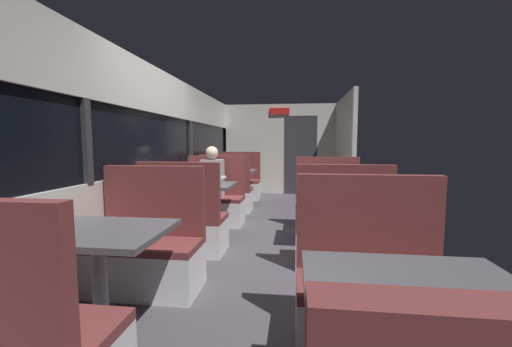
{
  "coord_description": "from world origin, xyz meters",
  "views": [
    {
      "loc": [
        0.4,
        -3.99,
        1.31
      ],
      "look_at": [
        -0.27,
        1.47,
        0.78
      ],
      "focal_mm": 22.12,
      "sensor_mm": 36.0,
      "label": 1
    }
  ],
  "objects": [
    {
      "name": "bench_far_window_facing_end",
      "position": [
        -0.89,
        1.89,
        0.33
      ],
      "size": [
        0.95,
        0.5,
        1.1
      ],
      "color": "silver",
      "rests_on": "ground_plane"
    },
    {
      "name": "bench_front_aisle_facing_entry",
      "position": [
        0.89,
        -1.99,
        0.33
      ],
      "size": [
        0.95,
        0.5,
        1.1
      ],
      "color": "silver",
      "rests_on": "ground_plane"
    },
    {
      "name": "bench_near_window_facing_entry",
      "position": [
        -0.89,
        -1.39,
        0.33
      ],
      "size": [
        0.95,
        0.5,
        1.1
      ],
      "color": "silver",
      "rests_on": "ground_plane"
    },
    {
      "name": "dining_table_rear_aisle",
      "position": [
        0.89,
        0.05,
        0.64
      ],
      "size": [
        0.9,
        0.7,
        0.74
      ],
      "color": "#9E9EA3",
      "rests_on": "ground_plane"
    },
    {
      "name": "carriage_window_panel_left",
      "position": [
        -1.45,
        0.0,
        1.11
      ],
      "size": [
        0.09,
        8.48,
        2.3
      ],
      "color": "beige",
      "rests_on": "ground_plane"
    },
    {
      "name": "coffee_cup_primary",
      "position": [
        1.07,
        0.18,
        0.79
      ],
      "size": [
        0.07,
        0.07,
        0.09
      ],
      "color": "white",
      "rests_on": "dining_table_rear_aisle"
    },
    {
      "name": "carriage_end_bulkhead",
      "position": [
        0.06,
        4.19,
        1.14
      ],
      "size": [
        2.9,
        0.11,
        2.3
      ],
      "color": "beige",
      "rests_on": "ground_plane"
    },
    {
      "name": "bench_rear_aisle_facing_end",
      "position": [
        0.89,
        -0.65,
        0.33
      ],
      "size": [
        0.95,
        0.5,
        1.1
      ],
      "color": "silver",
      "rests_on": "ground_plane"
    },
    {
      "name": "bench_mid_window_facing_end",
      "position": [
        -0.89,
        -0.45,
        0.33
      ],
      "size": [
        0.95,
        0.5,
        1.1
      ],
      "color": "silver",
      "rests_on": "ground_plane"
    },
    {
      "name": "dining_table_mid_window",
      "position": [
        -0.89,
        0.25,
        0.64
      ],
      "size": [
        0.9,
        0.7,
        0.74
      ],
      "color": "#9E9EA3",
      "rests_on": "ground_plane"
    },
    {
      "name": "dining_table_far_window",
      "position": [
        -0.89,
        2.59,
        0.64
      ],
      "size": [
        0.9,
        0.7,
        0.74
      ],
      "color": "#9E9EA3",
      "rests_on": "ground_plane"
    },
    {
      "name": "bench_far_window_facing_entry",
      "position": [
        -0.89,
        3.29,
        0.33
      ],
      "size": [
        0.95,
        0.5,
        1.1
      ],
      "color": "silver",
      "rests_on": "ground_plane"
    },
    {
      "name": "seated_passenger",
      "position": [
        -0.89,
        0.88,
        0.54
      ],
      "size": [
        0.47,
        0.55,
        1.26
      ],
      "color": "#26262D",
      "rests_on": "ground_plane"
    },
    {
      "name": "ground_plane",
      "position": [
        0.0,
        0.0,
        -0.01
      ],
      "size": [
        3.3,
        9.2,
        0.02
      ],
      "primitive_type": "cube",
      "color": "#423F44"
    },
    {
      "name": "bench_rear_aisle_facing_entry",
      "position": [
        0.89,
        0.75,
        0.33
      ],
      "size": [
        0.95,
        0.5,
        1.1
      ],
      "color": "silver",
      "rests_on": "ground_plane"
    },
    {
      "name": "dining_table_near_window",
      "position": [
        -0.89,
        -2.09,
        0.64
      ],
      "size": [
        0.9,
        0.7,
        0.74
      ],
      "color": "#9E9EA3",
      "rests_on": "ground_plane"
    },
    {
      "name": "carriage_aisle_panel_right",
      "position": [
        1.45,
        3.0,
        1.15
      ],
      "size": [
        0.08,
        2.4,
        2.3
      ],
      "primitive_type": "cube",
      "color": "beige",
      "rests_on": "ground_plane"
    },
    {
      "name": "dining_table_front_aisle",
      "position": [
        0.89,
        -2.69,
        0.64
      ],
      "size": [
        0.9,
        0.7,
        0.74
      ],
      "color": "#9E9EA3",
      "rests_on": "ground_plane"
    },
    {
      "name": "bench_mid_window_facing_entry",
      "position": [
        -0.89,
        0.95,
        0.33
      ],
      "size": [
        0.95,
        0.5,
        1.1
      ],
      "color": "silver",
      "rests_on": "ground_plane"
    }
  ]
}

